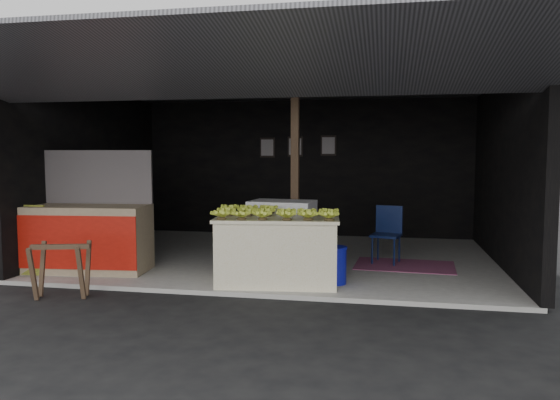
% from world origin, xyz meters
% --- Properties ---
extents(ground, '(80.00, 80.00, 0.00)m').
position_xyz_m(ground, '(0.00, 0.00, 0.00)').
color(ground, black).
rests_on(ground, ground).
extents(concrete_slab, '(7.00, 5.00, 0.06)m').
position_xyz_m(concrete_slab, '(0.00, 2.50, 0.03)').
color(concrete_slab, gray).
rests_on(concrete_slab, ground).
extents(shophouse, '(7.40, 7.29, 3.02)m').
position_xyz_m(shophouse, '(0.00, 2.82, 2.10)').
color(shophouse, black).
rests_on(shophouse, ground).
extents(banana_table, '(1.72, 1.17, 0.89)m').
position_xyz_m(banana_table, '(0.28, 0.61, 0.51)').
color(banana_table, silver).
rests_on(banana_table, concrete_slab).
extents(banana_pile, '(1.59, 1.06, 0.18)m').
position_xyz_m(banana_pile, '(0.28, 0.61, 1.04)').
color(banana_pile, yellow).
rests_on(banana_pile, banana_table).
extents(white_crate, '(0.99, 0.72, 1.03)m').
position_xyz_m(white_crate, '(0.19, 1.43, 0.58)').
color(white_crate, white).
rests_on(white_crate, concrete_slab).
extents(neighbor_stall, '(1.79, 0.94, 1.78)m').
position_xyz_m(neighbor_stall, '(-2.59, 0.80, 0.59)').
color(neighbor_stall, '#998466').
rests_on(neighbor_stall, concrete_slab).
extents(green_signboard, '(0.67, 0.19, 1.00)m').
position_xyz_m(green_signboard, '(-3.45, 0.43, 0.56)').
color(green_signboard, black).
rests_on(green_signboard, concrete_slab).
extents(sawhorse, '(0.75, 0.75, 0.68)m').
position_xyz_m(sawhorse, '(-2.23, -0.48, 0.43)').
color(sawhorse, '#4F3827').
rests_on(sawhorse, ground).
extents(water_barrel, '(0.32, 0.32, 0.47)m').
position_xyz_m(water_barrel, '(1.03, 0.71, 0.30)').
color(water_barrel, '#0D1193').
rests_on(water_barrel, concrete_slab).
extents(plastic_chair, '(0.52, 0.52, 0.90)m').
position_xyz_m(plastic_chair, '(1.73, 2.29, 0.59)').
color(plastic_chair, '#0A143A').
rests_on(plastic_chair, concrete_slab).
extents(magenta_rug, '(1.56, 1.09, 0.01)m').
position_xyz_m(magenta_rug, '(1.99, 2.07, 0.07)').
color(magenta_rug, '#73194D').
rests_on(magenta_rug, concrete_slab).
extents(picture_frames, '(1.62, 0.04, 0.46)m').
position_xyz_m(picture_frames, '(-0.17, 4.89, 1.93)').
color(picture_frames, black).
rests_on(picture_frames, shophouse).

